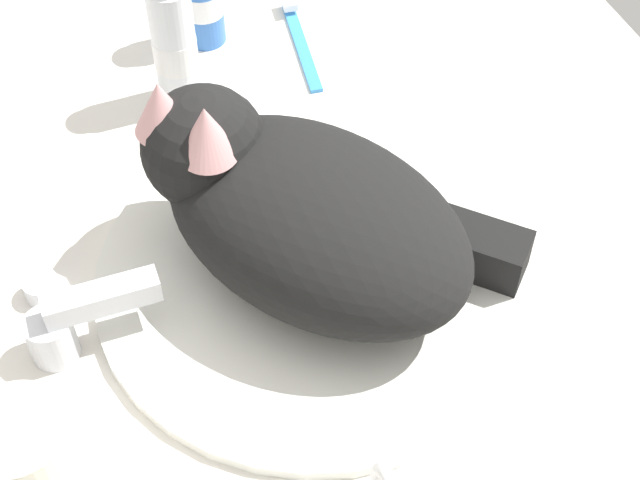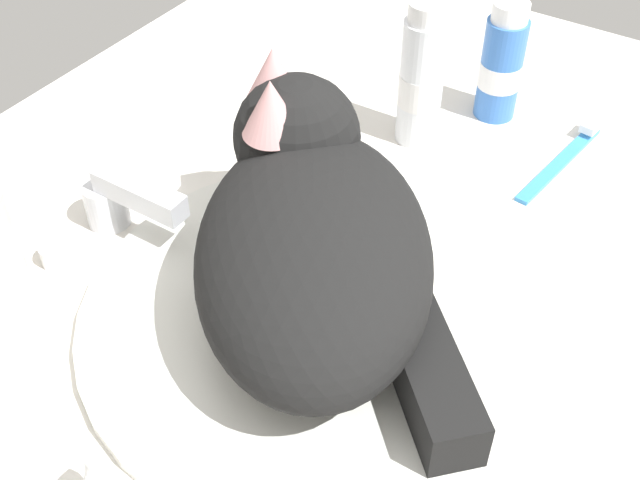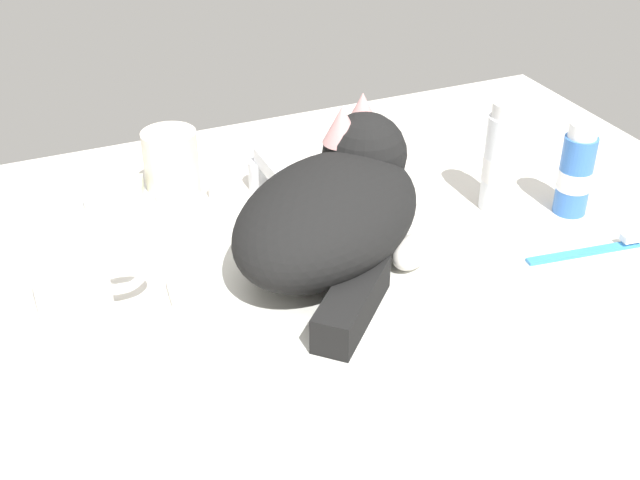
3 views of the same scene
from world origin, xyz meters
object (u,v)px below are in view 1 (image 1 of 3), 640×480
(faucet, at_px, (67,328))
(toothbrush, at_px, (299,37))
(toothpaste_bottle, at_px, (174,42))
(rinse_cup, at_px, (30,462))
(cat, at_px, (299,208))

(faucet, xyz_separation_m, toothbrush, (0.29, -0.28, -0.02))
(faucet, height_order, toothbrush, faucet)
(toothpaste_bottle, bearing_deg, rinse_cup, 152.19)
(cat, bearing_deg, rinse_cup, 118.75)
(faucet, relative_size, toothbrush, 1.01)
(rinse_cup, distance_m, toothpaste_bottle, 0.41)
(cat, xyz_separation_m, toothbrush, (0.28, -0.10, -0.07))
(toothbrush, bearing_deg, rinse_cup, 141.23)
(rinse_cup, distance_m, toothbrush, 0.52)
(faucet, relative_size, toothpaste_bottle, 1.03)
(toothpaste_bottle, bearing_deg, toothbrush, -72.33)
(faucet, bearing_deg, cat, -85.66)
(cat, bearing_deg, faucet, 94.34)
(cat, height_order, toothbrush, cat)
(toothpaste_bottle, bearing_deg, cat, -171.02)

